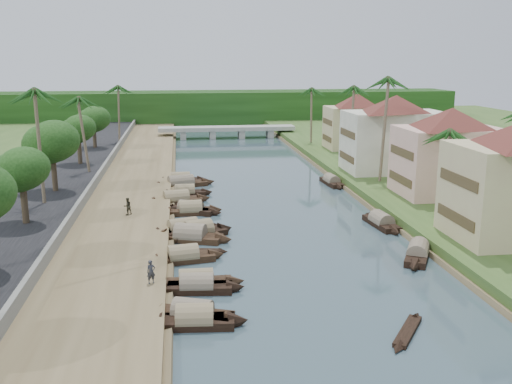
{
  "coord_description": "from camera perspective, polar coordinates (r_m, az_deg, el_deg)",
  "views": [
    {
      "loc": [
        -9.75,
        -45.28,
        16.21
      ],
      "look_at": [
        -1.68,
        14.42,
        2.0
      ],
      "focal_mm": 40.0,
      "sensor_mm": 36.0,
      "label": 1
    }
  ],
  "objects": [
    {
      "name": "sampan_2",
      "position": [
        41.92,
        -6.0,
        -8.95
      ],
      "size": [
        7.25,
        1.73,
        1.95
      ],
      "rotation": [
        0.0,
        0.0,
        -0.01
      ],
      "color": "black",
      "rests_on": "ground"
    },
    {
      "name": "bridge",
      "position": [
        118.58,
        -2.94,
        6.24
      ],
      "size": [
        28.0,
        4.0,
        2.4
      ],
      "color": "gray",
      "rests_on": "ground"
    },
    {
      "name": "sampan_1",
      "position": [
        36.29,
        -6.13,
        -12.62
      ],
      "size": [
        6.95,
        2.16,
        2.06
      ],
      "rotation": [
        0.0,
        0.0,
        -0.09
      ],
      "color": "black",
      "rests_on": "ground"
    },
    {
      "name": "treeline",
      "position": [
        146.12,
        -3.88,
        8.45
      ],
      "size": [
        120.0,
        14.0,
        8.0
      ],
      "color": "black",
      "rests_on": "ground"
    },
    {
      "name": "palm_6",
      "position": [
        78.04,
        -16.91,
        8.82
      ],
      "size": [
        3.2,
        3.2,
        11.29
      ],
      "color": "brown",
      "rests_on": "ground"
    },
    {
      "name": "sampan_6",
      "position": [
        52.18,
        -6.57,
        -4.43
      ],
      "size": [
        8.15,
        4.28,
        2.37
      ],
      "rotation": [
        0.0,
        0.0,
        -0.32
      ],
      "color": "black",
      "rests_on": "ground"
    },
    {
      "name": "sampan_16",
      "position": [
        75.33,
        7.57,
        1.04
      ],
      "size": [
        2.06,
        7.65,
        1.89
      ],
      "rotation": [
        0.0,
        0.0,
        1.66
      ],
      "color": "black",
      "rests_on": "ground"
    },
    {
      "name": "tree_4",
      "position": [
        85.14,
        -17.37,
        5.95
      ],
      "size": [
        4.5,
        4.5,
        6.78
      ],
      "color": "#453827",
      "rests_on": "ground"
    },
    {
      "name": "left_bank",
      "position": [
        67.46,
        -12.79,
        -0.62
      ],
      "size": [
        10.0,
        180.0,
        0.8
      ],
      "primitive_type": "cube",
      "color": "brown",
      "rests_on": "ground"
    },
    {
      "name": "sampan_14",
      "position": [
        49.54,
        15.88,
        -5.86
      ],
      "size": [
        5.18,
        7.92,
        2.01
      ],
      "rotation": [
        0.0,
        0.0,
        1.08
      ],
      "color": "black",
      "rests_on": "ground"
    },
    {
      "name": "canoe_1",
      "position": [
        49.16,
        -5.3,
        -5.92
      ],
      "size": [
        4.29,
        1.43,
        0.69
      ],
      "rotation": [
        0.0,
        0.0,
        -0.18
      ],
      "color": "black",
      "rests_on": "ground"
    },
    {
      "name": "retaining_wall",
      "position": [
        67.76,
        -16.37,
        0.06
      ],
      "size": [
        0.4,
        180.0,
        1.1
      ],
      "primitive_type": "cube",
      "color": "slate",
      "rests_on": "left_bank"
    },
    {
      "name": "sampan_11",
      "position": [
        69.19,
        -7.14,
        -0.03
      ],
      "size": [
        6.99,
        1.91,
        2.03
      ],
      "rotation": [
        0.0,
        0.0,
        0.04
      ],
      "color": "black",
      "rests_on": "ground"
    },
    {
      "name": "sampan_7",
      "position": [
        54.39,
        -7.3,
        -3.72
      ],
      "size": [
        8.07,
        3.95,
        2.13
      ],
      "rotation": [
        0.0,
        0.0,
        0.31
      ],
      "color": "black",
      "rests_on": "ground"
    },
    {
      "name": "right_bank",
      "position": [
        73.02,
        15.69,
        0.43
      ],
      "size": [
        16.0,
        180.0,
        1.2
      ],
      "primitive_type": "cube",
      "color": "#324E1F",
      "rests_on": "ground"
    },
    {
      "name": "sampan_10",
      "position": [
        65.7,
        -7.98,
        -0.77
      ],
      "size": [
        8.39,
        3.37,
        2.26
      ],
      "rotation": [
        0.0,
        0.0,
        0.21
      ],
      "color": "black",
      "rests_on": "ground"
    },
    {
      "name": "building_distant",
      "position": [
        98.45,
        10.01,
        7.05
      ],
      "size": [
        12.62,
        12.62,
        9.2
      ],
      "color": "#C6BC85",
      "rests_on": "right_bank"
    },
    {
      "name": "canoe_2",
      "position": [
        64.97,
        -8.33,
        -1.23
      ],
      "size": [
        6.04,
        2.16,
        0.87
      ],
      "rotation": [
        0.0,
        0.0,
        -0.22
      ],
      "color": "black",
      "rests_on": "ground"
    },
    {
      "name": "road",
      "position": [
        68.7,
        -19.88,
        -0.58
      ],
      "size": [
        8.0,
        180.0,
        1.4
      ],
      "primitive_type": "cube",
      "color": "black",
      "rests_on": "ground"
    },
    {
      "name": "sampan_13",
      "position": [
        76.47,
        -7.56,
        1.23
      ],
      "size": [
        7.49,
        1.85,
        2.07
      ],
      "rotation": [
        0.0,
        0.0,
        0.01
      ],
      "color": "black",
      "rests_on": "ground"
    },
    {
      "name": "tree_6",
      "position": [
        84.13,
        16.11,
        5.83
      ],
      "size": [
        4.8,
        4.8,
        6.92
      ],
      "color": "#453827",
      "rests_on": "ground"
    },
    {
      "name": "palm_1",
      "position": [
        59.08,
        18.3,
        5.58
      ],
      "size": [
        3.2,
        3.2,
        9.49
      ],
      "color": "brown",
      "rests_on": "ground"
    },
    {
      "name": "sampan_8",
      "position": [
        60.98,
        -6.57,
        -1.83
      ],
      "size": [
        7.07,
        2.11,
        2.18
      ],
      "rotation": [
        0.0,
        0.0,
        0.05
      ],
      "color": "black",
      "rests_on": "ground"
    },
    {
      "name": "building_far",
      "position": [
        79.33,
        13.69,
        5.78
      ],
      "size": [
        15.59,
        15.59,
        10.2
      ],
      "color": "silver",
      "rests_on": "right_bank"
    },
    {
      "name": "person_near",
      "position": [
        40.83,
        -10.45,
        -7.86
      ],
      "size": [
        0.72,
        0.59,
        1.69
      ],
      "primitive_type": "imported",
      "rotation": [
        0.0,
        0.0,
        0.35
      ],
      "color": "#292B32",
      "rests_on": "left_bank"
    },
    {
      "name": "palm_8",
      "position": [
        105.68,
        -13.74,
        10.06
      ],
      "size": [
        3.2,
        3.2,
        11.36
      ],
      "color": "brown",
      "rests_on": "ground"
    },
    {
      "name": "sampan_5",
      "position": [
        53.35,
        -5.77,
        -4.02
      ],
      "size": [
        7.38,
        4.46,
        2.31
      ],
      "rotation": [
        0.0,
        0.0,
        0.4
      ],
      "color": "black",
      "rests_on": "ground"
    },
    {
      "name": "tree_3",
      "position": [
        68.16,
        -19.75,
        4.65
      ],
      "size": [
        5.53,
        5.53,
        7.87
      ],
      "color": "#453827",
      "rests_on": "ground"
    },
    {
      "name": "person_far",
      "position": [
        58.85,
        -12.73,
        -1.38
      ],
      "size": [
        1.05,
        1.0,
        1.71
      ],
      "primitive_type": "imported",
      "rotation": [
        0.0,
        0.0,
        3.74
      ],
      "color": "#2C2B1F",
      "rests_on": "left_bank"
    },
    {
      "name": "tree_2",
      "position": [
        55.61,
        -22.42,
        1.99
      ],
      "size": [
        4.58,
        4.58,
        6.86
      ],
      "color": "#453827",
      "rests_on": "ground"
    },
    {
      "name": "tree_5",
      "position": [
        100.2,
        -15.95,
        6.93
      ],
      "size": [
        5.03,
        5.03,
        6.76
      ],
      "color": "#453827",
      "rests_on": "ground"
    },
    {
      "name": "palm_7",
      "position": [
        103.86,
        5.62,
        10.09
      ],
      "size": [
        3.2,
        3.2,
        11.13
      ],
      "color": "brown",
      "rests_on": "ground"
    },
    {
      "name": "palm_5",
      "position": [
        62.05,
        -21.24,
        9.17
      ],
      "size": [
        3.2,
        3.2,
        13.18
      ],
      "color": "brown",
      "rests_on": "ground"
    },
    {
      "name": "sampan_4",
      "position": [
        47.05,
        -7.28,
        -6.46
      ],
      "size": [
        7.23,
        2.73,
        2.04
      ],
      "rotation": [
        0.0,
        0.0,
        0.17
      ],
      "color": "black",
      "rests_on": "ground"
    },
    {
      "name": "sampan_9",
      "position": [
        61.38,
        -6.55,
        -1.74
      ],
      "size": [
        7.19,
        4.57,
        1.9
      ],
      "rotation": [
        0.0,
        0.0,
        -0.47
      ],
      "color": "black",
      "rests_on": "ground"
    },
    {
      "name": "building_mid",
      "position": [
        67.09,
        18.77,
        3.93
      ],
      "size": [
        14.11,
        14.11,
        9.7
      ],
      "color": "beige",
      "rests_on": "right_bank"
    },
    {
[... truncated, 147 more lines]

